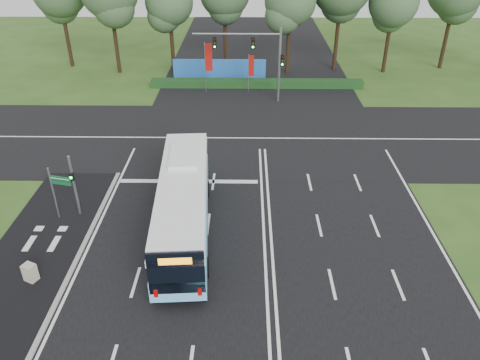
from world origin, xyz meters
name	(u,v)px	position (x,y,z in m)	size (l,w,h in m)	color
ground	(263,225)	(0.00, 0.00, 0.00)	(120.00, 120.00, 0.00)	#2C4E1A
road_main	(263,225)	(0.00, 0.00, 0.02)	(20.00, 120.00, 0.04)	black
road_cross	(259,138)	(0.00, 12.00, 0.03)	(120.00, 14.00, 0.05)	black
bike_path	(35,256)	(-12.50, -3.00, 0.03)	(5.00, 18.00, 0.06)	black
kerb_strip	(79,256)	(-10.10, -3.00, 0.06)	(0.25, 18.00, 0.12)	gray
city_bus	(184,204)	(-4.59, -0.52, 1.84)	(3.52, 12.86, 3.65)	#6BC3F8
pedestrian_signal	(74,184)	(-11.27, 0.97, 2.20)	(0.37, 0.44, 4.02)	gray
street_sign	(57,187)	(-12.10, 0.51, 2.23)	(1.33, 0.39, 3.49)	gray
utility_cabinet	(30,273)	(-11.88, -4.91, 0.50)	(0.60, 0.50, 1.01)	#B5AB92
banner_flag_left	(208,61)	(-4.89, 22.83, 3.28)	(0.75, 0.10, 5.07)	gray
banner_flag_mid	(251,68)	(-0.66, 22.86, 2.57)	(0.57, 0.16, 3.90)	gray
traffic_light_gantry	(261,53)	(0.21, 20.50, 4.66)	(8.41, 0.28, 7.00)	gray
hedge	(257,84)	(0.00, 24.50, 0.40)	(22.00, 1.20, 0.80)	#133617
blue_hoarding	(220,70)	(-4.00, 27.00, 1.10)	(10.00, 0.30, 2.20)	#205DB2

